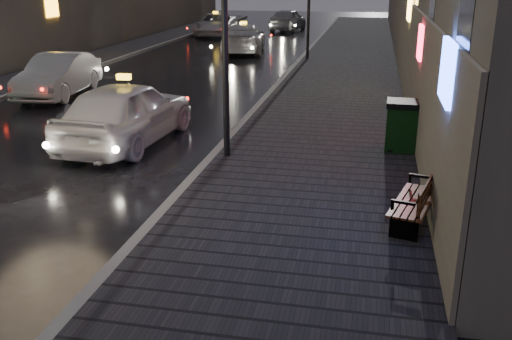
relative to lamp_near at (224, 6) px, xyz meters
The scene contains 12 objects.
sidewalk 15.52m from the lamp_near, 82.22° to the left, with size 4.60×58.00×0.15m, color black.
curb 15.39m from the lamp_near, 91.34° to the left, with size 0.20×58.00×0.15m, color slate.
sidewalk_far 18.65m from the lamp_near, 125.12° to the left, with size 2.40×58.00×0.15m, color black.
curb_far 17.95m from the lamp_near, 121.66° to the left, with size 0.20×58.00×0.15m, color slate.
lamp_near is the anchor object (origin of this frame).
bench 5.86m from the lamp_near, 36.86° to the right, with size 0.95×1.72×0.83m.
trash_bin 4.98m from the lamp_near, 18.16° to the left, with size 0.80×0.80×1.18m.
taxi_near 4.01m from the lamp_near, 161.87° to the left, with size 1.95×4.84×1.65m, color silver.
car_left_mid 10.15m from the lamp_near, 141.70° to the left, with size 1.55×4.44×1.46m, color #A09FA7.
taxi_mid 19.17m from the lamp_near, 101.52° to the left, with size 2.14×5.27×1.53m, color silver.
taxi_far 28.28m from the lamp_near, 105.86° to the left, with size 2.46×5.34×1.48m, color silver.
car_far 31.47m from the lamp_near, 95.95° to the left, with size 1.92×4.78×1.63m, color #9D9FA5.
Camera 1 is at (5.03, -6.21, 4.17)m, focal length 40.00 mm.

